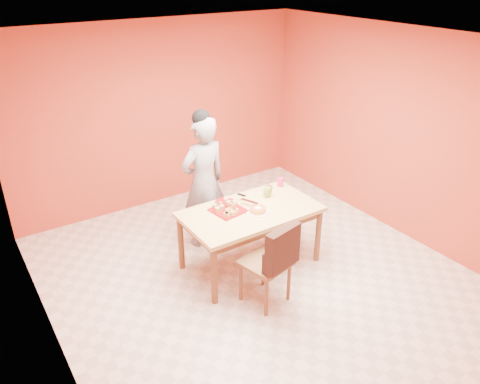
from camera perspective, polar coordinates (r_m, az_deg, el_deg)
floor at (r=5.65m, az=2.24°, el=-10.40°), size 5.00×5.00×0.00m
ceiling at (r=4.57m, az=2.86°, el=17.79°), size 5.00×5.00×0.00m
wall_back at (r=7.01m, az=-9.66°, el=9.19°), size 4.50×0.00×4.50m
wall_left at (r=4.20m, az=-23.37°, el=-4.98°), size 0.00×5.00×5.00m
wall_right at (r=6.46m, az=19.06°, el=6.60°), size 0.00×5.00×5.00m
dining_table at (r=5.53m, az=1.31°, el=-3.05°), size 1.60×0.90×0.76m
dining_chair at (r=5.02m, az=3.28°, el=-8.44°), size 0.56×0.62×1.00m
pastry_pile at (r=5.42m, az=-1.48°, el=-1.67°), size 0.31×0.31×0.10m
person at (r=5.91m, az=-4.46°, el=1.18°), size 0.67×0.47×1.74m
pastry_platter at (r=5.45m, az=-1.48°, el=-2.23°), size 0.39×0.39×0.02m
red_dinner_plate at (r=5.63m, az=-1.85°, el=-1.30°), size 0.29×0.29×0.02m
white_cake_plate at (r=5.43m, az=2.16°, el=-2.42°), size 0.32×0.32×0.01m
sponge_cake at (r=5.42m, az=2.17°, el=-2.15°), size 0.26×0.26×0.04m
cake_server at (r=5.54m, az=1.18°, el=-1.12°), size 0.13×0.23×0.01m
egg_ornament at (r=5.76m, az=3.38°, el=0.06°), size 0.14×0.13×0.14m
magenta_glass at (r=6.04m, az=4.94°, el=1.18°), size 0.10×0.10×0.11m
checker_tin at (r=6.00m, az=3.54°, el=0.59°), size 0.12×0.12×0.03m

